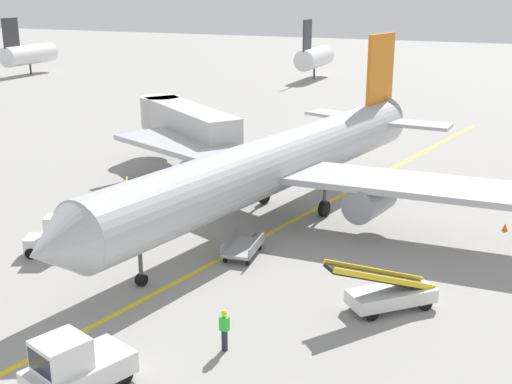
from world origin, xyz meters
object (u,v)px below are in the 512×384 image
Objects in this scene: baggage_tug_near_wing at (52,238)px; jet_bridge at (182,122)px; safety_cone_nose_left at (505,227)px; pushback_tug at (74,367)px; airliner at (281,161)px; baggage_cart_loaded at (243,247)px; ground_crew_marshaller at (224,329)px; belt_loader_aft_hold at (132,221)px; safety_cone_nose_right at (112,196)px; belt_loader_forward_hold at (389,293)px.

jet_bridge is at bearing 97.66° from baggage_tug_near_wing.
safety_cone_nose_left is (23.81, -5.10, -3.32)m from jet_bridge.
pushback_tug reaches higher than safety_cone_nose_left.
airliner is 7.31m from baggage_cart_loaded.
pushback_tug reaches higher than ground_crew_marshaller.
belt_loader_aft_hold is 6.87m from safety_cone_nose_right.
belt_loader_forward_hold is 0.89× the size of belt_loader_aft_hold.
safety_cone_nose_left is (21.37, 13.05, -0.71)m from baggage_tug_near_wing.
baggage_cart_loaded is at bearing 110.13° from ground_crew_marshaller.
safety_cone_nose_right is (-4.79, 4.90, -0.56)m from belt_loader_aft_hold.
pushback_tug is 13.47m from belt_loader_forward_hold.
baggage_tug_near_wing is 0.71× the size of baggage_cart_loaded.
belt_loader_aft_hold is (-15.29, 3.34, 0.00)m from belt_loader_forward_hold.
belt_loader_aft_hold is 13.82m from ground_crew_marshaller.
belt_loader_forward_hold is 8.77m from baggage_cart_loaded.
ground_crew_marshaller is 20.67m from safety_cone_nose_right.
belt_loader_aft_hold is (2.11, 4.13, -0.15)m from baggage_tug_near_wing.
safety_cone_nose_left is at bearing 72.08° from belt_loader_forward_hold.
safety_cone_nose_right is at bearing 106.51° from baggage_tug_near_wing.
baggage_tug_near_wing reaches higher than baggage_cart_loaded.
safety_cone_nose_right is (-11.32, -1.38, -3.20)m from airliner.
airliner is 20.67× the size of ground_crew_marshaller.
baggage_tug_near_wing is 0.54× the size of belt_loader_aft_hold.
safety_cone_nose_left is at bearing 24.84° from belt_loader_aft_hold.
safety_cone_nose_left is at bearing 37.30° from baggage_cart_loaded.
airliner reaches higher than ground_crew_marshaller.
jet_bridge is 15.00m from belt_loader_aft_hold.
airliner is at bearing 6.95° from safety_cone_nose_right.
baggage_cart_loaded is 8.69× the size of safety_cone_nose_left.
belt_loader_aft_hold is at bearing 176.82° from baggage_cart_loaded.
jet_bridge reaches higher than safety_cone_nose_right.
baggage_tug_near_wing is 13.40m from ground_crew_marshaller.
belt_loader_aft_hold reaches higher than baggage_cart_loaded.
belt_loader_forward_hold is at bearing -12.33° from belt_loader_aft_hold.
airliner is 79.86× the size of safety_cone_nose_right.
ground_crew_marshaller is (3.49, 4.55, -0.08)m from pushback_tug.
jet_bridge is at bearing 107.99° from belt_loader_aft_hold.
ground_crew_marshaller is 3.86× the size of safety_cone_nose_left.
belt_loader_forward_hold is 2.63× the size of ground_crew_marshaller.
baggage_cart_loaded is (11.59, -14.41, -3.07)m from jet_bridge.
belt_loader_forward_hold is 7.73m from ground_crew_marshaller.
belt_loader_forward_hold reaches higher than ground_crew_marshaller.
safety_cone_nose_left is at bearing 61.22° from pushback_tug.
belt_loader_aft_hold reaches higher than pushback_tug.
ground_crew_marshaller is (12.39, -5.10, -0.02)m from baggage_tug_near_wing.
ground_crew_marshaller is (3.75, -15.51, -2.51)m from airliner.
safety_cone_nose_left is 24.38m from safety_cone_nose_right.
ground_crew_marshaller is (3.24, -8.84, 0.44)m from baggage_cart_loaded.
jet_bridge is 6.90× the size of ground_crew_marshaller.
belt_loader_forward_hold is 10.16× the size of safety_cone_nose_right.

